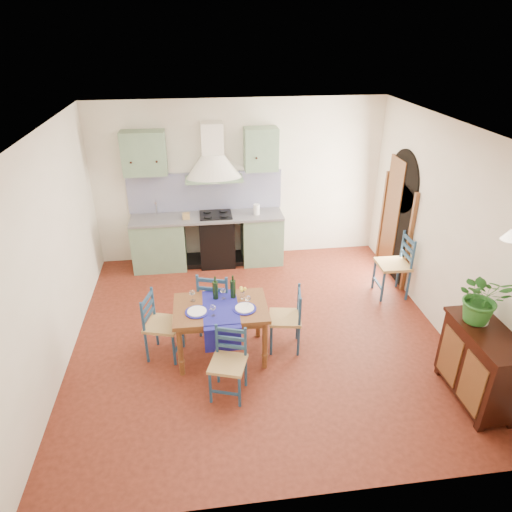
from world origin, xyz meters
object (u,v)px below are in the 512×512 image
Objects in this scene: chair_near at (229,363)px; sideboard at (481,363)px; dining_table at (221,313)px; potted_plant at (483,298)px.

sideboard is at bearing -9.61° from chair_near.
chair_near is 0.80× the size of sideboard.
dining_table is at bearing 92.64° from chair_near.
sideboard is (2.76, -0.47, 0.07)m from chair_near.
sideboard is at bearing -84.08° from potted_plant.
dining_table reaches higher than chair_near.
dining_table is 3.03m from sideboard.
sideboard is 1.76× the size of potted_plant.
dining_table is at bearing 161.10° from potted_plant.
sideboard is 0.76m from potted_plant.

